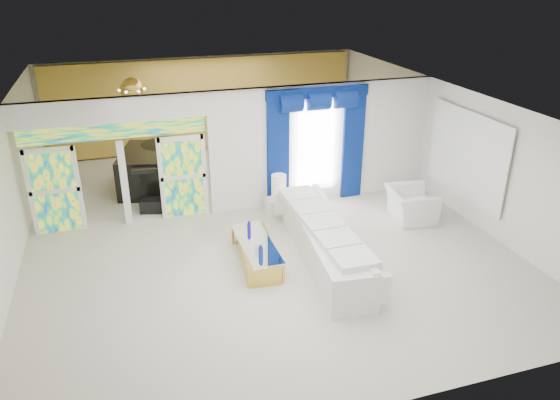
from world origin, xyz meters
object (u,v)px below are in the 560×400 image
object	(u,v)px
white_sofa	(324,242)
grand_piano	(153,169)
console_table	(290,203)
coffee_table	(257,253)
armchair	(411,205)

from	to	relation	value
white_sofa	grand_piano	xyz separation A→B (m)	(-2.98, 4.99, 0.14)
white_sofa	grand_piano	size ratio (longest dim) A/B	1.96
white_sofa	console_table	distance (m)	2.45
coffee_table	armchair	bearing A→B (deg)	11.78
white_sofa	coffee_table	xyz separation A→B (m)	(-1.35, 0.30, -0.18)
coffee_table	grand_piano	distance (m)	4.98
grand_piano	armchair	bearing A→B (deg)	-20.18
armchair	console_table	bearing A→B (deg)	72.10
coffee_table	console_table	distance (m)	2.58
coffee_table	console_table	world-z (taller)	coffee_table
coffee_table	armchair	size ratio (longest dim) A/B	1.65
console_table	coffee_table	bearing A→B (deg)	-124.05
armchair	grand_piano	size ratio (longest dim) A/B	0.56
armchair	grand_piano	bearing A→B (deg)	64.41
coffee_table	armchair	xyz separation A→B (m)	(4.05, 0.84, 0.16)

